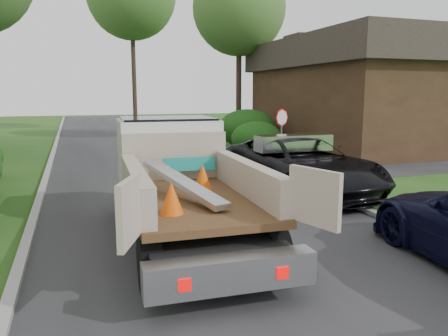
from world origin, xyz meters
name	(u,v)px	position (x,y,z in m)	size (l,w,h in m)	color
ground	(247,254)	(0.00, 0.00, 0.00)	(120.00, 120.00, 0.00)	#224E16
road	(155,170)	(0.00, 10.00, 0.00)	(8.00, 90.00, 0.02)	#28282B
side_street	(410,159)	(12.00, 9.00, 0.01)	(16.00, 7.00, 0.02)	#28282B
curb_left	(47,175)	(-4.10, 10.00, 0.06)	(0.20, 90.00, 0.12)	#9E9E99
curb_right	(248,164)	(4.10, 10.00, 0.06)	(0.20, 90.00, 0.12)	#9E9E99
stop_sign	(282,125)	(5.20, 9.00, 1.78)	(0.71, 0.32, 2.48)	slate
house_right	(365,92)	(13.00, 14.00, 3.16)	(9.72, 12.96, 6.20)	#332315
hedge_right_a	(257,138)	(5.80, 13.00, 0.85)	(2.60, 2.60, 1.70)	#0E3E0F
hedge_right_b	(247,128)	(6.50, 16.00, 1.10)	(3.38, 3.38, 2.21)	#0E3E0F
tree_right_far	(239,9)	(7.50, 20.00, 8.48)	(6.00, 6.00, 11.50)	#2D2119
flatbed_truck	(177,171)	(-0.90, 2.03, 1.36)	(3.10, 6.71, 2.50)	black
black_pickup	(300,165)	(3.60, 4.50, 0.87)	(2.90, 6.28, 1.75)	black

